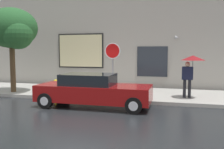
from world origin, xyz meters
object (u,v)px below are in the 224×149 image
at_px(fire_hydrant, 56,87).
at_px(stop_sign, 113,59).
at_px(parked_car, 93,91).
at_px(pedestrian_with_umbrella, 191,64).
at_px(street_tree, 13,30).

xyz_separation_m(fire_hydrant, stop_sign, (2.93, 0.11, 1.44)).
bearing_deg(parked_car, pedestrian_with_umbrella, 29.40).
bearing_deg(street_tree, stop_sign, 0.47).
bearing_deg(fire_hydrant, pedestrian_with_umbrella, 5.79).
bearing_deg(pedestrian_with_umbrella, street_tree, -176.18).
relative_size(pedestrian_with_umbrella, stop_sign, 0.77).
distance_m(street_tree, stop_sign, 5.56).
distance_m(fire_hydrant, pedestrian_with_umbrella, 6.67).
relative_size(fire_hydrant, pedestrian_with_umbrella, 0.38).
distance_m(parked_car, pedestrian_with_umbrella, 4.72).
distance_m(parked_car, fire_hydrant, 2.99).
relative_size(parked_car, fire_hydrant, 6.22).
bearing_deg(stop_sign, street_tree, -179.53).
bearing_deg(pedestrian_with_umbrella, fire_hydrant, -174.21).
bearing_deg(stop_sign, fire_hydrant, -177.91).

